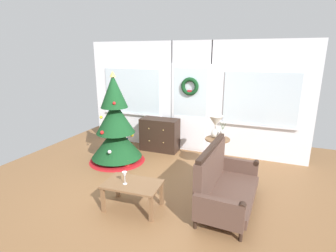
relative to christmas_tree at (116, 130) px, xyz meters
name	(u,v)px	position (x,y,z in m)	size (l,w,h in m)	color
ground_plane	(154,189)	(1.26, -0.84, -0.71)	(6.76, 6.76, 0.00)	brown
back_wall_with_door	(191,98)	(1.26, 1.25, 0.58)	(5.20, 0.19, 2.55)	white
christmas_tree	(116,130)	(0.00, 0.00, 0.00)	(1.21, 1.21, 1.94)	#4C331E
dresser_cabinet	(160,135)	(0.60, 0.95, -0.32)	(0.91, 0.46, 0.78)	black
settee_sofa	(222,183)	(2.45, -0.90, -0.33)	(0.78, 1.53, 0.96)	black
side_table	(217,148)	(2.11, 0.32, -0.23)	(0.50, 0.48, 0.67)	brown
table_lamp	(216,124)	(2.05, 0.36, 0.25)	(0.28, 0.28, 0.44)	silver
flower_vase	(222,134)	(2.21, 0.26, 0.08)	(0.11, 0.10, 0.35)	beige
coffee_table	(133,187)	(1.22, -1.47, -0.35)	(0.87, 0.57, 0.42)	brown
wine_glass	(125,175)	(1.13, -1.53, -0.15)	(0.08, 0.08, 0.20)	silver
gift_box	(126,162)	(0.33, -0.17, -0.62)	(0.17, 0.15, 0.17)	red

